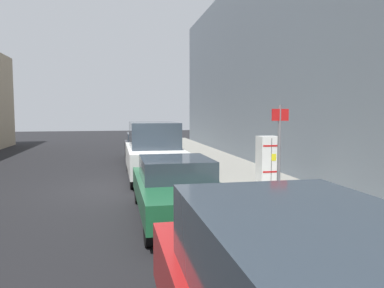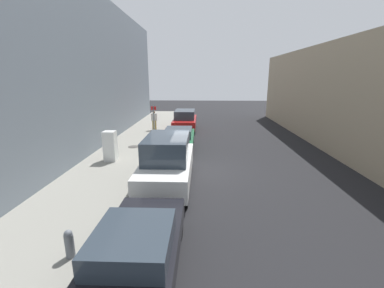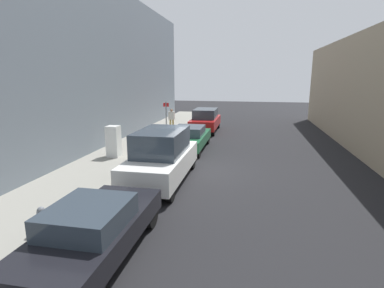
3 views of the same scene
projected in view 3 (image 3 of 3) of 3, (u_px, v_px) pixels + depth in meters
The scene contains 12 objects.
ground_plane at pixel (200, 171), 13.64m from camera, with size 80.00×80.00×0.00m, color black.
sidewalk_slab at pixel (110, 164), 14.47m from camera, with size 3.66×44.00×0.13m, color gray.
building_facade_near at pixel (50, 63), 13.93m from camera, with size 1.73×39.60×9.67m, color slate.
discarded_refrigerator at pixel (114, 141), 15.42m from camera, with size 0.63×0.61×1.60m.
manhole_cover at pixel (142, 145), 18.17m from camera, with size 0.70×0.70×0.02m, color #47443F.
street_sign_post at pixel (166, 119), 19.11m from camera, with size 0.36×0.07×2.52m.
fire_hydrant at pixel (42, 220), 7.86m from camera, with size 0.22×0.22×0.75m.
pedestrian_walking_far at pixel (172, 118), 23.24m from camera, with size 0.47×0.22×1.64m.
parked_sedan_dark at pixel (94, 229), 6.90m from camera, with size 1.83×4.51×1.42m.
parked_van_white at pixel (162, 156), 12.04m from camera, with size 1.98×5.04×2.13m.
parked_sedan_green at pixel (190, 137), 17.41m from camera, with size 1.86×4.65×1.41m.
parked_suv_red at pixel (206, 120), 23.28m from camera, with size 1.89×4.60×1.76m.
Camera 3 is at (2.15, -12.87, 4.18)m, focal length 28.00 mm.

